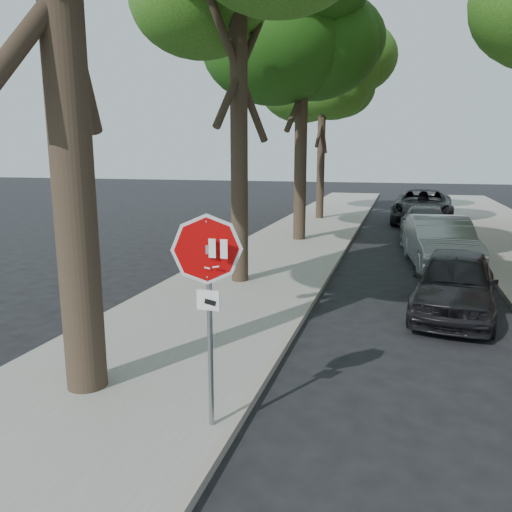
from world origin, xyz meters
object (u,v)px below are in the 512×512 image
(tree_mid_b, at_px, (303,27))
(car_b, at_px, (440,243))
(car_c, at_px, (425,224))
(tree_far, at_px, (323,78))
(car_a, at_px, (455,283))
(car_d, at_px, (423,206))
(stop_sign, at_px, (208,281))

(tree_mid_b, distance_m, car_b, 9.48)
(tree_mid_b, xyz_separation_m, car_c, (4.79, 1.44, -7.32))
(tree_far, height_order, car_b, tree_far)
(tree_far, xyz_separation_m, car_a, (5.32, -15.20, -6.52))
(tree_far, bearing_deg, car_c, -47.43)
(tree_mid_b, bearing_deg, car_d, 55.49)
(tree_far, distance_m, car_b, 13.43)
(stop_sign, xyz_separation_m, tree_mid_b, (-1.72, 14.15, 6.05))
(stop_sign, height_order, tree_mid_b, tree_mid_b)
(tree_mid_b, bearing_deg, stop_sign, -83.05)
(car_b, relative_size, car_d, 0.77)
(car_a, bearing_deg, tree_far, 116.94)
(tree_far, relative_size, car_a, 2.30)
(car_c, bearing_deg, car_d, 89.14)
(tree_mid_b, distance_m, car_c, 8.87)
(car_a, bearing_deg, car_c, 99.01)
(tree_mid_b, height_order, car_d, tree_mid_b)
(car_a, height_order, car_d, car_d)
(tree_far, relative_size, car_c, 2.01)
(stop_sign, xyz_separation_m, car_b, (3.30, 10.61, -1.17))
(car_d, bearing_deg, tree_mid_b, -121.31)
(stop_sign, distance_m, car_b, 11.18)
(car_c, bearing_deg, tree_mid_b, -162.99)
(tree_mid_b, relative_size, tree_far, 1.11)
(car_a, relative_size, car_d, 0.66)
(car_d, bearing_deg, stop_sign, -95.30)
(tree_far, xyz_separation_m, car_b, (5.32, -10.52, -6.44))
(car_c, bearing_deg, car_a, -88.40)
(tree_far, bearing_deg, car_d, 1.57)
(car_b, bearing_deg, car_c, 85.81)
(stop_sign, height_order, car_c, stop_sign)
(tree_mid_b, relative_size, car_d, 1.69)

